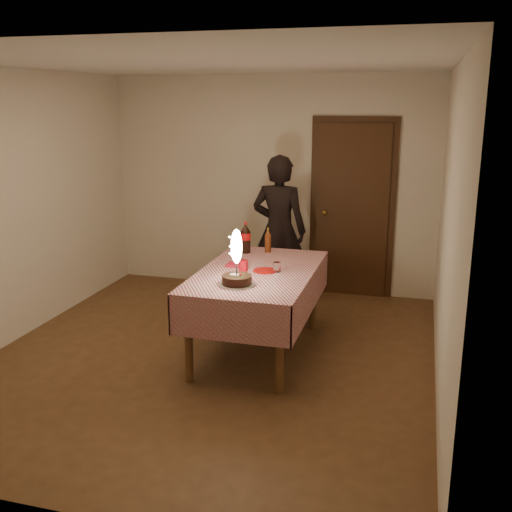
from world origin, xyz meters
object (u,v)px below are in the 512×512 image
object	(u,v)px
red_cup	(243,266)
cola_bottle	(245,238)
photographer	(279,230)
dining_table	(257,282)
red_plate	(265,271)
birthday_cake	(237,270)
amber_bottle_left	(268,241)
clear_cup	(277,267)

from	to	relation	value
red_cup	cola_bottle	bearing A→B (deg)	104.89
cola_bottle	red_cup	bearing A→B (deg)	-75.11
cola_bottle	photographer	bearing A→B (deg)	80.19
photographer	cola_bottle	bearing A→B (deg)	-99.81
dining_table	red_plate	bearing A→B (deg)	-3.63
cola_bottle	photographer	world-z (taller)	photographer
birthday_cake	red_plate	distance (m)	0.49
amber_bottle_left	photographer	size ratio (longest dim) A/B	0.15
red_plate	clear_cup	size ratio (longest dim) A/B	2.44
clear_cup	cola_bottle	distance (m)	0.77
dining_table	cola_bottle	distance (m)	0.71
dining_table	clear_cup	bearing A→B (deg)	-0.29
red_plate	birthday_cake	bearing A→B (deg)	-105.29
red_cup	dining_table	bearing A→B (deg)	22.87
red_plate	cola_bottle	xyz separation A→B (m)	(-0.36, 0.60, 0.15)
clear_cup	red_cup	bearing A→B (deg)	-170.67
cola_bottle	birthday_cake	bearing A→B (deg)	-77.30
red_cup	clear_cup	distance (m)	0.30
red_plate	cola_bottle	bearing A→B (deg)	121.28
birthday_cake	clear_cup	distance (m)	0.52
cola_bottle	amber_bottle_left	xyz separation A→B (m)	(0.21, 0.08, -0.03)
red_cup	birthday_cake	bearing A→B (deg)	-80.79
red_plate	photographer	distance (m)	1.46
birthday_cake	clear_cup	xyz separation A→B (m)	(0.23, 0.46, -0.08)
birthday_cake	red_plate	size ratio (longest dim) A/B	2.16
dining_table	amber_bottle_left	distance (m)	0.72
birthday_cake	amber_bottle_left	xyz separation A→B (m)	(-0.02, 1.14, -0.01)
red_plate	red_cup	xyz separation A→B (m)	(-0.19, -0.05, 0.05)
amber_bottle_left	dining_table	bearing A→B (deg)	-83.48
birthday_cake	red_plate	bearing A→B (deg)	74.71
red_plate	amber_bottle_left	size ratio (longest dim) A/B	0.86
birthday_cake	amber_bottle_left	size ratio (longest dim) A/B	1.87
red_plate	red_cup	bearing A→B (deg)	-166.58
dining_table	red_plate	xyz separation A→B (m)	(0.07, -0.00, 0.11)
clear_cup	photographer	world-z (taller)	photographer
dining_table	photographer	bearing A→B (deg)	95.68
birthday_cake	photographer	size ratio (longest dim) A/B	0.28
red_plate	amber_bottle_left	world-z (taller)	amber_bottle_left
birthday_cake	red_cup	xyz separation A→B (m)	(-0.07, 0.41, -0.08)
birthday_cake	dining_table	bearing A→B (deg)	83.50
red_cup	cola_bottle	distance (m)	0.67
red_plate	photographer	world-z (taller)	photographer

